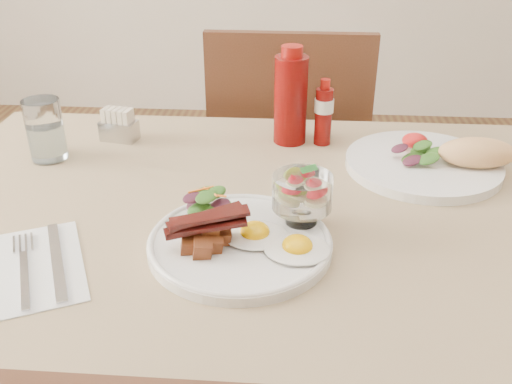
{
  "coord_description": "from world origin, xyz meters",
  "views": [
    {
      "loc": [
        0.02,
        -0.82,
        1.24
      ],
      "look_at": [
        -0.04,
        -0.05,
        0.82
      ],
      "focal_mm": 40.0,
      "sensor_mm": 36.0,
      "label": 1
    }
  ],
  "objects_px": {
    "chair_far": "(288,165)",
    "ketchup_bottle": "(291,98)",
    "main_plate": "(240,244)",
    "sugar_caddy": "(119,126)",
    "second_plate": "(436,160)",
    "fruit_cup": "(302,192)",
    "hot_sauce_bottle": "(324,113)",
    "table": "(280,258)",
    "water_glass": "(46,133)"
  },
  "relations": [
    {
      "from": "chair_far",
      "to": "ketchup_bottle",
      "type": "distance_m",
      "value": 0.48
    },
    {
      "from": "main_plate",
      "to": "sugar_caddy",
      "type": "height_order",
      "value": "sugar_caddy"
    },
    {
      "from": "second_plate",
      "to": "fruit_cup",
      "type": "bearing_deg",
      "value": -137.11
    },
    {
      "from": "chair_far",
      "to": "ketchup_bottle",
      "type": "height_order",
      "value": "ketchup_bottle"
    },
    {
      "from": "ketchup_bottle",
      "to": "sugar_caddy",
      "type": "relative_size",
      "value": 2.45
    },
    {
      "from": "hot_sauce_bottle",
      "to": "sugar_caddy",
      "type": "distance_m",
      "value": 0.44
    },
    {
      "from": "table",
      "to": "fruit_cup",
      "type": "xyz_separation_m",
      "value": [
        0.03,
        -0.05,
        0.16
      ]
    },
    {
      "from": "second_plate",
      "to": "sugar_caddy",
      "type": "relative_size",
      "value": 3.85
    },
    {
      "from": "fruit_cup",
      "to": "sugar_caddy",
      "type": "bearing_deg",
      "value": 139.3
    },
    {
      "from": "hot_sauce_bottle",
      "to": "ketchup_bottle",
      "type": "bearing_deg",
      "value": 174.53
    },
    {
      "from": "main_plate",
      "to": "sugar_caddy",
      "type": "xyz_separation_m",
      "value": [
        -0.3,
        0.4,
        0.02
      ]
    },
    {
      "from": "ketchup_bottle",
      "to": "sugar_caddy",
      "type": "height_order",
      "value": "ketchup_bottle"
    },
    {
      "from": "fruit_cup",
      "to": "main_plate",
      "type": "bearing_deg",
      "value": -147.22
    },
    {
      "from": "fruit_cup",
      "to": "second_plate",
      "type": "bearing_deg",
      "value": 42.89
    },
    {
      "from": "chair_far",
      "to": "fruit_cup",
      "type": "distance_m",
      "value": 0.77
    },
    {
      "from": "ketchup_bottle",
      "to": "hot_sauce_bottle",
      "type": "distance_m",
      "value": 0.08
    },
    {
      "from": "second_plate",
      "to": "ketchup_bottle",
      "type": "xyz_separation_m",
      "value": [
        -0.28,
        0.12,
        0.08
      ]
    },
    {
      "from": "table",
      "to": "chair_far",
      "type": "relative_size",
      "value": 1.43
    },
    {
      "from": "table",
      "to": "water_glass",
      "type": "relative_size",
      "value": 10.81
    },
    {
      "from": "second_plate",
      "to": "water_glass",
      "type": "xyz_separation_m",
      "value": [
        -0.77,
        -0.01,
        0.03
      ]
    },
    {
      "from": "second_plate",
      "to": "sugar_caddy",
      "type": "height_order",
      "value": "second_plate"
    },
    {
      "from": "water_glass",
      "to": "ketchup_bottle",
      "type": "bearing_deg",
      "value": 14.4
    },
    {
      "from": "chair_far",
      "to": "second_plate",
      "type": "distance_m",
      "value": 0.61
    },
    {
      "from": "main_plate",
      "to": "fruit_cup",
      "type": "distance_m",
      "value": 0.13
    },
    {
      "from": "chair_far",
      "to": "water_glass",
      "type": "relative_size",
      "value": 7.56
    },
    {
      "from": "second_plate",
      "to": "ketchup_bottle",
      "type": "bearing_deg",
      "value": 157.49
    },
    {
      "from": "chair_far",
      "to": "hot_sauce_bottle",
      "type": "xyz_separation_m",
      "value": [
        0.08,
        -0.36,
        0.3
      ]
    },
    {
      "from": "chair_far",
      "to": "sugar_caddy",
      "type": "height_order",
      "value": "chair_far"
    },
    {
      "from": "second_plate",
      "to": "table",
      "type": "bearing_deg",
      "value": -146.38
    },
    {
      "from": "second_plate",
      "to": "ketchup_bottle",
      "type": "distance_m",
      "value": 0.32
    },
    {
      "from": "ketchup_bottle",
      "to": "sugar_caddy",
      "type": "bearing_deg",
      "value": -176.83
    },
    {
      "from": "chair_far",
      "to": "ketchup_bottle",
      "type": "bearing_deg",
      "value": -88.88
    },
    {
      "from": "table",
      "to": "second_plate",
      "type": "distance_m",
      "value": 0.37
    },
    {
      "from": "table",
      "to": "main_plate",
      "type": "distance_m",
      "value": 0.15
    },
    {
      "from": "chair_far",
      "to": "main_plate",
      "type": "bearing_deg",
      "value": -94.38
    },
    {
      "from": "main_plate",
      "to": "fruit_cup",
      "type": "relative_size",
      "value": 2.94
    },
    {
      "from": "hot_sauce_bottle",
      "to": "sugar_caddy",
      "type": "relative_size",
      "value": 1.68
    },
    {
      "from": "ketchup_bottle",
      "to": "sugar_caddy",
      "type": "distance_m",
      "value": 0.37
    },
    {
      "from": "ketchup_bottle",
      "to": "fruit_cup",
      "type": "bearing_deg",
      "value": -85.81
    },
    {
      "from": "ketchup_bottle",
      "to": "water_glass",
      "type": "xyz_separation_m",
      "value": [
        -0.48,
        -0.12,
        -0.04
      ]
    },
    {
      "from": "chair_far",
      "to": "hot_sauce_bottle",
      "type": "bearing_deg",
      "value": -77.97
    },
    {
      "from": "second_plate",
      "to": "hot_sauce_bottle",
      "type": "relative_size",
      "value": 2.28
    },
    {
      "from": "fruit_cup",
      "to": "hot_sauce_bottle",
      "type": "xyz_separation_m",
      "value": [
        0.04,
        0.35,
        -0.0
      ]
    },
    {
      "from": "ketchup_bottle",
      "to": "hot_sauce_bottle",
      "type": "bearing_deg",
      "value": -5.47
    },
    {
      "from": "chair_far",
      "to": "water_glass",
      "type": "xyz_separation_m",
      "value": [
        -0.47,
        -0.48,
        0.28
      ]
    },
    {
      "from": "ketchup_bottle",
      "to": "water_glass",
      "type": "height_order",
      "value": "ketchup_bottle"
    },
    {
      "from": "table",
      "to": "hot_sauce_bottle",
      "type": "height_order",
      "value": "hot_sauce_bottle"
    },
    {
      "from": "sugar_caddy",
      "to": "fruit_cup",
      "type": "bearing_deg",
      "value": -29.56
    },
    {
      "from": "chair_far",
      "to": "ketchup_bottle",
      "type": "relative_size",
      "value": 4.52
    },
    {
      "from": "table",
      "to": "fruit_cup",
      "type": "distance_m",
      "value": 0.17
    }
  ]
}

